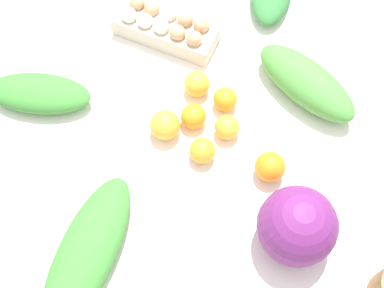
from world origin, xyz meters
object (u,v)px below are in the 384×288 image
greens_bunch_scallion (39,93)px  greens_bunch_kale (88,251)px  orange_1 (227,127)px  orange_3 (270,167)px  greens_bunch_chard (306,83)px  cabbage_purple (297,226)px  orange_0 (202,151)px  orange_2 (225,99)px  orange_5 (193,116)px  egg_carton (166,27)px  orange_4 (165,125)px  orange_6 (197,84)px

greens_bunch_scallion → greens_bunch_kale: bearing=5.6°
orange_1 → orange_3: (0.14, 0.07, 0.01)m
greens_bunch_chard → orange_3: (0.20, -0.17, -0.01)m
cabbage_purple → orange_1: cabbage_purple is taller
greens_bunch_chard → greens_bunch_kale: size_ratio=0.81×
greens_bunch_kale → orange_1: 0.46m
orange_0 → orange_2: (-0.13, 0.10, -0.00)m
orange_5 → cabbage_purple: bearing=20.7°
orange_0 → orange_1: (-0.05, 0.08, -0.00)m
egg_carton → orange_3: egg_carton is taller
greens_bunch_chard → orange_4: bearing=-87.6°
orange_4 → orange_6: bearing=131.5°
cabbage_purple → orange_0: bearing=-151.5°
cabbage_purple → greens_bunch_kale: size_ratio=0.48×
orange_3 → orange_0: bearing=-121.5°
greens_bunch_chard → orange_2: greens_bunch_chard is taller
orange_2 → orange_6: size_ratio=0.93×
orange_2 → orange_4: orange_4 is taller
greens_bunch_scallion → orange_2: (0.15, 0.47, -0.00)m
egg_carton → orange_2: egg_carton is taller
orange_3 → orange_5: 0.24m
greens_bunch_kale → orange_1: greens_bunch_kale is taller
greens_bunch_scallion → orange_3: 0.64m
greens_bunch_chard → orange_4: 0.39m
greens_bunch_kale → orange_1: size_ratio=5.82×
orange_3 → cabbage_purple: bearing=-1.4°
orange_1 → orange_5: 0.09m
orange_1 → orange_2: (-0.08, 0.02, -0.00)m
greens_bunch_scallion → orange_6: (0.08, 0.41, -0.00)m
greens_bunch_kale → orange_4: (-0.27, 0.25, 0.00)m
greens_bunch_scallion → greens_bunch_kale: (0.46, 0.04, 0.00)m
orange_2 → orange_6: bearing=-137.8°
cabbage_purple → greens_bunch_kale: (-0.09, -0.47, -0.05)m
orange_0 → orange_2: orange_0 is taller
greens_bunch_chard → orange_1: 0.25m
greens_bunch_chard → orange_5: size_ratio=4.64×
orange_0 → orange_6: size_ratio=0.96×
orange_2 → orange_0: bearing=-38.1°
egg_carton → orange_5: bearing=-50.8°
greens_bunch_scallion → orange_1: greens_bunch_scallion is taller
orange_5 → greens_bunch_chard: bearing=91.5°
orange_0 → greens_bunch_scallion: bearing=-127.0°
egg_carton → cabbage_purple: bearing=-38.7°
orange_0 → egg_carton: bearing=178.9°
cabbage_purple → orange_6: (-0.46, -0.10, -0.06)m
greens_bunch_scallion → orange_2: greens_bunch_scallion is taller
egg_carton → orange_2: (0.27, 0.09, -0.01)m
greens_bunch_scallion → cabbage_purple: bearing=43.4°
greens_bunch_chard → orange_1: size_ratio=4.72×
cabbage_purple → orange_6: 0.47m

